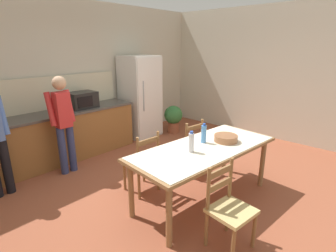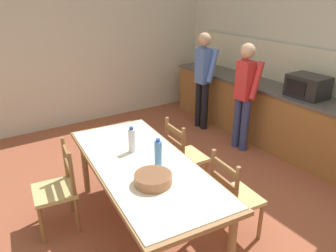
{
  "view_description": "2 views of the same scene",
  "coord_description": "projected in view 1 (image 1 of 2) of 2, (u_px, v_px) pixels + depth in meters",
  "views": [
    {
      "loc": [
        -2.67,
        -2.27,
        2.05
      ],
      "look_at": [
        -0.37,
        -0.17,
        1.09
      ],
      "focal_mm": 28.0,
      "sensor_mm": 36.0,
      "label": 1
    },
    {
      "loc": [
        2.4,
        -1.76,
        2.31
      ],
      "look_at": [
        -0.25,
        -0.02,
        0.96
      ],
      "focal_mm": 35.0,
      "sensor_mm": 36.0,
      "label": 2
    }
  ],
  "objects": [
    {
      "name": "chair_side_far_left",
      "position": [
        143.0,
        163.0,
        3.74
      ],
      "size": [
        0.44,
        0.42,
        0.91
      ],
      "rotation": [
        0.0,
        0.0,
        3.08
      ],
      "color": "olive",
      "rests_on": "ground"
    },
    {
      "name": "chair_side_near_left",
      "position": [
        229.0,
        208.0,
        2.7
      ],
      "size": [
        0.47,
        0.45,
        0.91
      ],
      "rotation": [
        0.0,
        0.0,
        -0.12
      ],
      "color": "olive",
      "rests_on": "ground"
    },
    {
      "name": "wall_back",
      "position": [
        76.0,
        77.0,
        5.23
      ],
      "size": [
        6.52,
        0.12,
        2.9
      ],
      "primitive_type": "cube",
      "color": "beige",
      "rests_on": "ground"
    },
    {
      "name": "bottle_off_centre",
      "position": [
        204.0,
        134.0,
        3.53
      ],
      "size": [
        0.07,
        0.07,
        0.27
      ],
      "color": "#4C8ED6",
      "rests_on": "dining_table"
    },
    {
      "name": "microwave",
      "position": [
        82.0,
        100.0,
        4.94
      ],
      "size": [
        0.5,
        0.39,
        0.3
      ],
      "color": "black",
      "rests_on": "kitchen_counter"
    },
    {
      "name": "bottle_near_centre",
      "position": [
        191.0,
        142.0,
        3.21
      ],
      "size": [
        0.07,
        0.07,
        0.27
      ],
      "color": "silver",
      "rests_on": "dining_table"
    },
    {
      "name": "potted_plant",
      "position": [
        173.0,
        117.0,
        6.34
      ],
      "size": [
        0.44,
        0.44,
        0.67
      ],
      "color": "brown",
      "rests_on": "ground"
    },
    {
      "name": "person_at_counter",
      "position": [
        63.0,
        120.0,
        4.19
      ],
      "size": [
        0.4,
        0.28,
        1.61
      ],
      "rotation": [
        0.0,
        0.0,
        1.57
      ],
      "color": "navy",
      "rests_on": "ground"
    },
    {
      "name": "kitchen_counter",
      "position": [
        41.0,
        141.0,
        4.54
      ],
      "size": [
        3.6,
        0.66,
        0.92
      ],
      "color": "brown",
      "rests_on": "ground"
    },
    {
      "name": "ground_plane",
      "position": [
        176.0,
        187.0,
        3.95
      ],
      "size": [
        8.32,
        8.32,
        0.0
      ],
      "primitive_type": "plane",
      "color": "brown"
    },
    {
      "name": "chair_side_far_right",
      "position": [
        188.0,
        147.0,
        4.34
      ],
      "size": [
        0.46,
        0.44,
        0.91
      ],
      "rotation": [
        0.0,
        0.0,
        3.04
      ],
      "color": "olive",
      "rests_on": "ground"
    },
    {
      "name": "serving_bowl",
      "position": [
        226.0,
        138.0,
        3.59
      ],
      "size": [
        0.32,
        0.32,
        0.09
      ],
      "color": "#9E6642",
      "rests_on": "dining_table"
    },
    {
      "name": "counter_splashback",
      "position": [
        28.0,
        96.0,
        4.52
      ],
      "size": [
        3.56,
        0.03,
        0.6
      ],
      "primitive_type": "cube",
      "color": "beige",
      "rests_on": "kitchen_counter"
    },
    {
      "name": "refrigerator",
      "position": [
        140.0,
        97.0,
        5.99
      ],
      "size": [
        0.76,
        0.73,
        1.84
      ],
      "color": "white",
      "rests_on": "ground"
    },
    {
      "name": "wall_right",
      "position": [
        272.0,
        74.0,
        5.82
      ],
      "size": [
        0.12,
        5.2,
        2.9
      ],
      "primitive_type": "cube",
      "color": "beige",
      "rests_on": "ground"
    },
    {
      "name": "dining_table",
      "position": [
        204.0,
        152.0,
        3.44
      ],
      "size": [
        2.16,
        1.08,
        0.79
      ],
      "rotation": [
        0.0,
        0.0,
        -0.09
      ],
      "color": "olive",
      "rests_on": "ground"
    }
  ]
}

